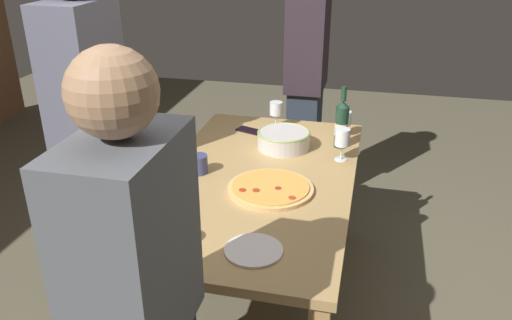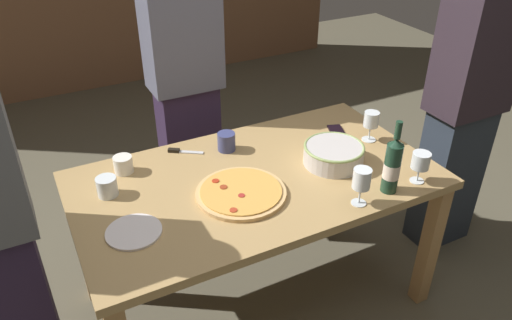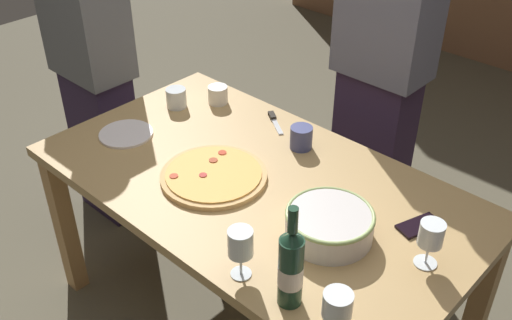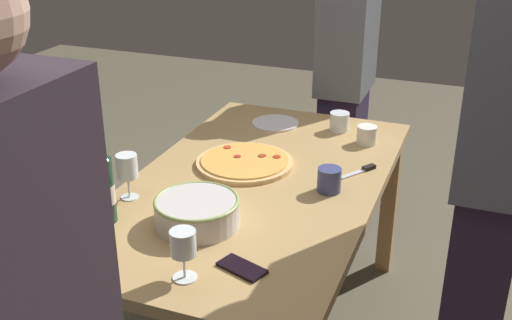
% 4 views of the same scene
% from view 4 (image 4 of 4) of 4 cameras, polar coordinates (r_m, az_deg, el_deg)
% --- Properties ---
extents(dining_table, '(1.60, 0.90, 0.75)m').
position_cam_4_polar(dining_table, '(2.40, -0.00, -3.92)').
color(dining_table, tan).
rests_on(dining_table, ground).
extents(pizza, '(0.38, 0.38, 0.03)m').
position_cam_4_polar(pizza, '(2.48, -1.03, -0.21)').
color(pizza, '#E0AF6E').
rests_on(pizza, dining_table).
extents(serving_bowl, '(0.28, 0.28, 0.09)m').
position_cam_4_polar(serving_bowl, '(2.05, -5.34, -4.60)').
color(serving_bowl, silver).
rests_on(serving_bowl, dining_table).
extents(wine_bottle, '(0.07, 0.07, 0.33)m').
position_cam_4_polar(wine_bottle, '(2.09, -13.61, -2.31)').
color(wine_bottle, '#1B3B29').
rests_on(wine_bottle, dining_table).
extents(wine_glass_near_pizza, '(0.07, 0.07, 0.17)m').
position_cam_4_polar(wine_glass_near_pizza, '(2.23, -11.56, -0.76)').
color(wine_glass_near_pizza, white).
rests_on(wine_glass_near_pizza, dining_table).
extents(wine_glass_by_bottle, '(0.08, 0.08, 0.14)m').
position_cam_4_polar(wine_glass_by_bottle, '(1.99, -16.11, -4.81)').
color(wine_glass_by_bottle, white).
rests_on(wine_glass_by_bottle, dining_table).
extents(wine_glass_far_left, '(0.07, 0.07, 0.15)m').
position_cam_4_polar(wine_glass_far_left, '(1.77, -6.60, -7.62)').
color(wine_glass_far_left, white).
rests_on(wine_glass_far_left, dining_table).
extents(cup_amber, '(0.08, 0.08, 0.08)m').
position_cam_4_polar(cup_amber, '(2.72, 9.97, 2.25)').
color(cup_amber, white).
rests_on(cup_amber, dining_table).
extents(cup_ceramic, '(0.09, 0.09, 0.08)m').
position_cam_4_polar(cup_ceramic, '(2.84, 7.54, 3.46)').
color(cup_ceramic, white).
rests_on(cup_ceramic, dining_table).
extents(cup_spare, '(0.09, 0.09, 0.09)m').
position_cam_4_polar(cup_spare, '(2.28, 6.63, -1.79)').
color(cup_spare, '#3B4174').
rests_on(cup_spare, dining_table).
extents(side_plate, '(0.21, 0.21, 0.01)m').
position_cam_4_polar(side_plate, '(2.90, 1.77, 3.35)').
color(side_plate, white).
rests_on(side_plate, dining_table).
extents(cell_phone, '(0.11, 0.16, 0.01)m').
position_cam_4_polar(cell_phone, '(1.85, -1.28, -9.72)').
color(cell_phone, black).
rests_on(cell_phone, dining_table).
extents(pizza_knife, '(0.15, 0.11, 0.02)m').
position_cam_4_polar(pizza_knife, '(2.46, 9.60, -0.92)').
color(pizza_knife, silver).
rests_on(pizza_knife, dining_table).
extents(person_guest_left, '(0.38, 0.24, 1.59)m').
position_cam_4_polar(person_guest_left, '(3.30, 8.04, 6.66)').
color(person_guest_left, '#2C1F3C').
rests_on(person_guest_left, ground).
extents(person_guest_right, '(0.39, 0.24, 1.77)m').
position_cam_4_polar(person_guest_right, '(2.18, 20.66, -1.16)').
color(person_guest_right, '#2F203A').
rests_on(person_guest_right, ground).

